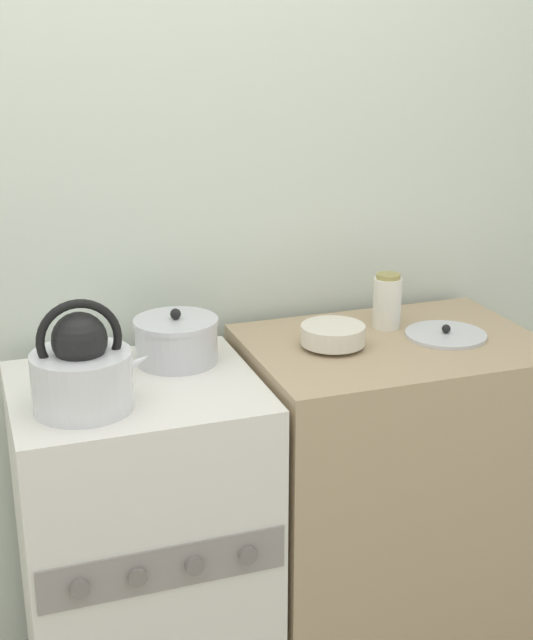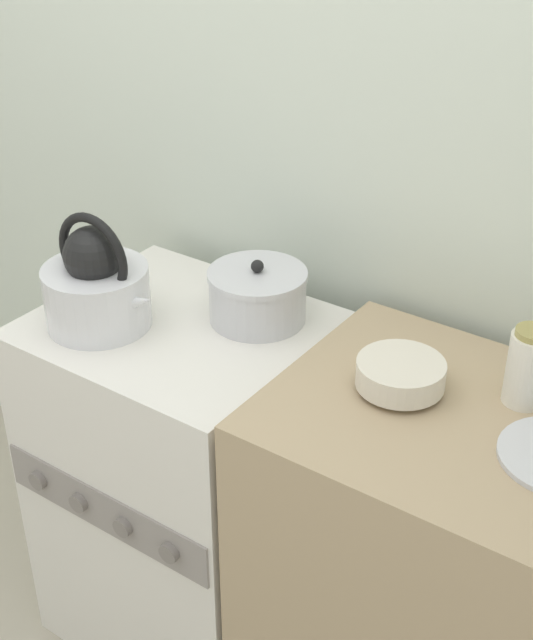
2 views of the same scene
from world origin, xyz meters
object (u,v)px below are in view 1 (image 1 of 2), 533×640
(cooking_pot, at_px, (176,340))
(loose_pot_lid, at_px, (446,335))
(enamel_bowl, at_px, (333,335))
(storage_jar, at_px, (387,301))
(stove, at_px, (143,547))
(kettle, at_px, (83,369))

(cooking_pot, relative_size, loose_pot_lid, 0.99)
(enamel_bowl, relative_size, loose_pot_lid, 0.77)
(cooking_pot, bearing_deg, loose_pot_lid, -9.27)
(storage_jar, distance_m, loose_pot_lid, 0.18)
(stove, bearing_deg, storage_jar, 9.58)
(stove, relative_size, loose_pot_lid, 4.15)
(stove, distance_m, loose_pot_lid, 0.98)
(storage_jar, bearing_deg, cooking_pot, -179.47)
(stove, distance_m, cooking_pot, 0.54)
(kettle, relative_size, enamel_bowl, 1.65)
(kettle, xyz_separation_m, enamel_bowl, (0.66, 0.12, -0.04))
(storage_jar, bearing_deg, kettle, -165.79)
(kettle, bearing_deg, stove, 35.91)
(enamel_bowl, relative_size, storage_jar, 1.10)
(stove, distance_m, kettle, 0.57)
(kettle, xyz_separation_m, storage_jar, (0.87, 0.22, 0.00))
(cooking_pot, bearing_deg, enamel_bowl, -13.18)
(cooking_pot, relative_size, storage_jar, 1.41)
(enamel_bowl, bearing_deg, stove, -177.21)
(stove, height_order, kettle, kettle)
(loose_pot_lid, bearing_deg, storage_jar, 133.89)
(stove, relative_size, kettle, 3.26)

